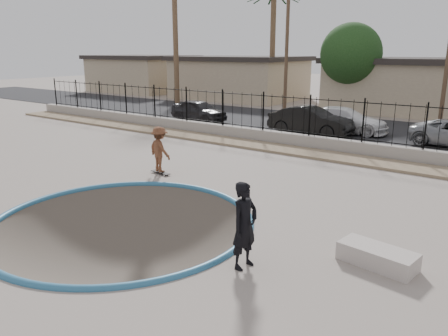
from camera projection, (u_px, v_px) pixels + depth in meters
ground at (322, 163)px, 22.11m from camera, size 120.00×120.00×2.20m
bowl_pit at (123, 222)px, 11.69m from camera, size 6.84×6.84×1.80m
coping_ring at (123, 222)px, 11.69m from camera, size 7.04×7.04×0.20m
rock_strip at (297, 151)px, 19.63m from camera, size 42.00×1.60×0.11m
retaining_wall at (308, 142)px, 20.42m from camera, size 42.00×0.45×0.60m
fence at (310, 116)px, 20.10m from camera, size 40.00×0.04×1.80m
street at (358, 128)px, 25.71m from camera, size 90.00×8.00×0.04m
house_west_far at (142, 73)px, 48.55m from camera, size 10.60×8.60×3.90m
house_west at (239, 77)px, 41.15m from camera, size 11.60×8.60×3.90m
house_center at (405, 84)px, 32.60m from camera, size 10.60×8.60×3.90m
palm_left at (175, 6)px, 35.66m from camera, size 2.30×2.30×11.30m
palm_mid at (273, 21)px, 35.12m from camera, size 2.30×2.30×9.30m
utility_pole_left at (287, 46)px, 29.46m from camera, size 1.70×0.24×9.00m
street_tree_left at (351, 54)px, 31.01m from camera, size 4.32×4.32×6.36m
skater at (160, 152)px, 16.00m from camera, size 1.19×0.84×1.68m
skateboard at (161, 172)px, 16.21m from camera, size 0.91×0.33×0.08m
videographer at (245, 226)px, 9.05m from camera, size 0.52×0.73×1.88m
concrete_ledge at (377, 257)px, 9.31m from camera, size 1.68×0.92×0.40m
car_a at (199, 110)px, 27.96m from camera, size 4.09×1.94×1.35m
car_b at (310, 121)px, 23.50m from camera, size 4.52×1.59×1.49m
car_c at (344, 120)px, 24.04m from camera, size 4.88×2.31×1.37m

